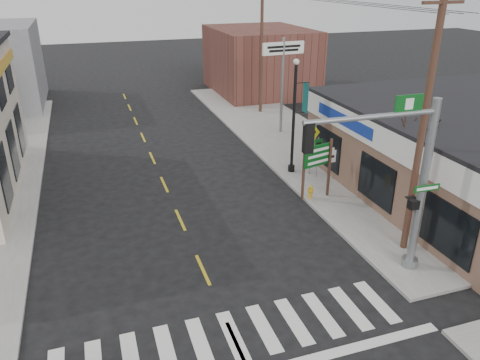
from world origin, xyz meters
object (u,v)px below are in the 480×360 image
object	(u,v)px
traffic_signal_pole	(406,172)
guide_sign	(317,161)
bare_tree	(420,127)
utility_pole_far	(261,51)
utility_pole_near	(423,126)
fire_hydrant	(311,191)
lamp_post	(295,109)
dance_center_sign	(283,61)

from	to	relation	value
traffic_signal_pole	guide_sign	world-z (taller)	traffic_signal_pole
traffic_signal_pole	bare_tree	size ratio (longest dim) A/B	1.25
traffic_signal_pole	guide_sign	distance (m)	6.56
traffic_signal_pole	utility_pole_far	distance (m)	21.66
traffic_signal_pole	utility_pole_far	xyz separation A→B (m)	(3.06, 21.42, 0.77)
bare_tree	utility_pole_far	xyz separation A→B (m)	(-0.15, 17.98, 0.54)
traffic_signal_pole	utility_pole_far	bearing A→B (deg)	83.33
utility_pole_near	traffic_signal_pole	bearing A→B (deg)	-143.97
fire_hydrant	utility_pole_far	bearing A→B (deg)	78.07
guide_sign	fire_hydrant	distance (m)	1.52
traffic_signal_pole	lamp_post	distance (m)	9.63
traffic_signal_pole	dance_center_sign	world-z (taller)	traffic_signal_pole
lamp_post	utility_pole_far	xyz separation A→B (m)	(2.63, 11.81, 1.12)
lamp_post	dance_center_sign	size ratio (longest dim) A/B	0.97
fire_hydrant	bare_tree	size ratio (longest dim) A/B	0.13
utility_pole_far	bare_tree	bearing A→B (deg)	-92.86
fire_hydrant	utility_pole_far	size ratio (longest dim) A/B	0.07
fire_hydrant	bare_tree	distance (m)	5.73
bare_tree	traffic_signal_pole	bearing A→B (deg)	-132.96
traffic_signal_pole	fire_hydrant	xyz separation A→B (m)	(-0.14, 6.28, -3.47)
fire_hydrant	dance_center_sign	xyz separation A→B (m)	(2.70, 9.97, 4.34)
traffic_signal_pole	utility_pole_near	bearing A→B (deg)	41.78
traffic_signal_pole	bare_tree	bearing A→B (deg)	48.50
traffic_signal_pole	fire_hydrant	bearing A→B (deg)	92.71
guide_sign	lamp_post	world-z (taller)	lamp_post
guide_sign	fire_hydrant	world-z (taller)	guide_sign
utility_pole_far	guide_sign	bearing A→B (deg)	-104.35
dance_center_sign	bare_tree	bearing A→B (deg)	-91.94
lamp_post	bare_tree	world-z (taller)	lamp_post
fire_hydrant	dance_center_sign	bearing A→B (deg)	74.84
guide_sign	bare_tree	bearing A→B (deg)	-56.58
traffic_signal_pole	bare_tree	world-z (taller)	traffic_signal_pole
utility_pole_near	guide_sign	bearing A→B (deg)	99.53
traffic_signal_pole	guide_sign	bearing A→B (deg)	90.50
bare_tree	utility_pole_near	xyz separation A→B (m)	(-1.85, -2.29, 0.88)
bare_tree	utility_pole_near	distance (m)	3.07
lamp_post	utility_pole_far	world-z (taller)	utility_pole_far
dance_center_sign	utility_pole_near	distance (m)	15.15
traffic_signal_pole	dance_center_sign	bearing A→B (deg)	82.50
guide_sign	lamp_post	size ratio (longest dim) A/B	0.48
lamp_post	dance_center_sign	bearing A→B (deg)	82.53
guide_sign	bare_tree	distance (m)	4.73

